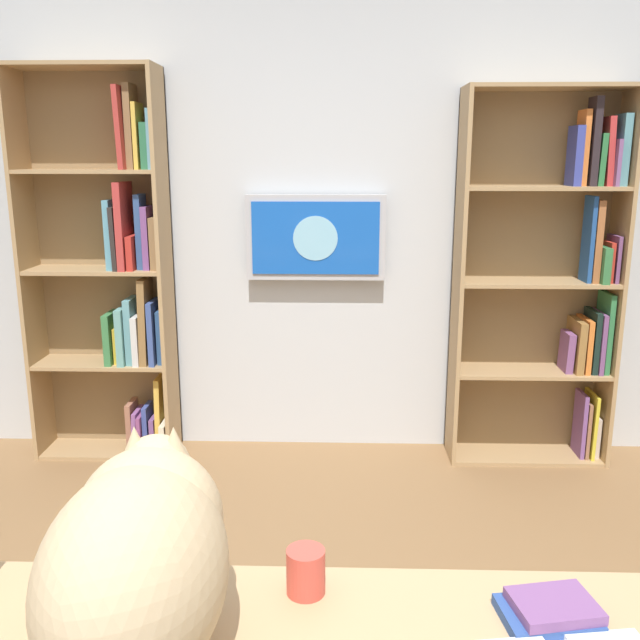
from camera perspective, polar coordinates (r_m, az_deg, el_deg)
wall_back at (r=3.83m, az=-0.32°, el=8.91°), size 4.52×0.06×2.70m
bookshelf_left at (r=3.88m, az=18.89°, el=3.18°), size 0.85×0.28×2.00m
bookshelf_right at (r=3.90m, az=-16.64°, el=3.42°), size 0.77×0.28×2.11m
wall_mounted_tv at (r=3.76m, az=-0.34°, el=6.87°), size 0.76×0.07×0.46m
cat at (r=1.30m, az=-14.80°, el=-18.46°), size 0.32×0.58×0.38m
coffee_mug at (r=1.49m, az=-1.19°, el=-20.19°), size 0.08×0.08×0.10m
desk_book_stack at (r=1.50m, az=18.63°, el=-21.98°), size 0.20×0.15×0.04m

